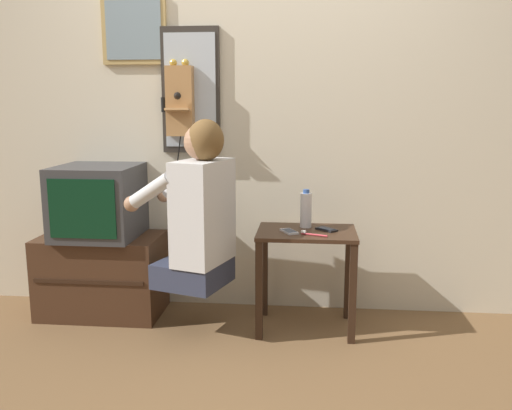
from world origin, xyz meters
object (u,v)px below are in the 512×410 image
at_px(television, 100,201).
at_px(framed_picture, 134,30).
at_px(toothbrush, 312,234).
at_px(cell_phone_held, 289,231).
at_px(person, 199,211).
at_px(wall_mirror, 191,91).
at_px(cell_phone_spare, 326,229).
at_px(water_bottle, 306,210).
at_px(wall_phone_antique, 180,101).

height_order(television, framed_picture, framed_picture).
bearing_deg(toothbrush, cell_phone_held, 85.90).
bearing_deg(person, television, 87.93).
bearing_deg(person, cell_phone_held, -63.71).
bearing_deg(television, wall_mirror, 21.06).
xyz_separation_m(cell_phone_spare, water_bottle, (-0.12, 0.07, 0.10)).
distance_m(person, cell_phone_held, 0.52).
distance_m(wall_mirror, cell_phone_spare, 1.19).
distance_m(person, toothbrush, 0.64).
xyz_separation_m(wall_phone_antique, wall_mirror, (0.06, 0.04, 0.06)).
relative_size(television, water_bottle, 2.34).
bearing_deg(framed_picture, cell_phone_spare, -14.38).
xyz_separation_m(wall_mirror, toothbrush, (0.76, -0.43, -0.79)).
relative_size(cell_phone_held, water_bottle, 0.61).
relative_size(person, framed_picture, 2.31).
xyz_separation_m(wall_phone_antique, cell_phone_held, (0.69, -0.33, -0.73)).
height_order(wall_mirror, toothbrush, wall_mirror).
distance_m(framed_picture, cell_phone_held, 1.55).
xyz_separation_m(television, cell_phone_held, (1.17, -0.17, -0.12)).
bearing_deg(television, toothbrush, -9.78).
bearing_deg(wall_phone_antique, person, -65.40).
bearing_deg(person, water_bottle, -51.97).
distance_m(water_bottle, toothbrush, 0.23).
bearing_deg(cell_phone_spare, wall_mirror, 115.69).
bearing_deg(framed_picture, toothbrush, -21.43).
distance_m(television, water_bottle, 1.26).
bearing_deg(wall_phone_antique, framed_picture, 171.38).
bearing_deg(cell_phone_spare, toothbrush, -167.12).
height_order(television, cell_phone_spare, television).
bearing_deg(television, person, -19.88).
xyz_separation_m(wall_phone_antique, framed_picture, (-0.29, 0.04, 0.42)).
height_order(wall_phone_antique, cell_phone_spare, wall_phone_antique).
relative_size(water_bottle, toothbrush, 1.53).
bearing_deg(cell_phone_held, water_bottle, 29.10).
bearing_deg(television, wall_phone_antique, 19.11).
height_order(person, cell_phone_spare, person).
distance_m(cell_phone_held, water_bottle, 0.20).
xyz_separation_m(television, water_bottle, (1.26, -0.02, -0.03)).
bearing_deg(wall_mirror, television, -158.94).
distance_m(wall_phone_antique, water_bottle, 1.02).
height_order(wall_phone_antique, toothbrush, wall_phone_antique).
xyz_separation_m(cell_phone_held, toothbrush, (0.13, -0.06, 0.00)).
height_order(cell_phone_held, cell_phone_spare, same).
bearing_deg(toothbrush, television, 100.06).
xyz_separation_m(television, cell_phone_spare, (1.38, -0.09, -0.12)).
relative_size(cell_phone_held, cell_phone_spare, 1.06).
bearing_deg(person, toothbrush, -70.60).
bearing_deg(television, framed_picture, 47.65).
height_order(wall_mirror, cell_phone_spare, wall_mirror).
distance_m(cell_phone_spare, toothbrush, 0.15).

